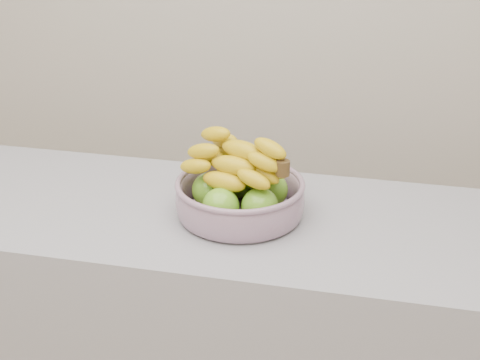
{
  "coord_description": "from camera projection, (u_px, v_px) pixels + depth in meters",
  "views": [
    {
      "loc": [
        0.5,
        -0.87,
        1.71
      ],
      "look_at": [
        0.16,
        0.62,
        1.0
      ],
      "focal_mm": 50.0,
      "sensor_mm": 36.0,
      "label": 1
    }
  ],
  "objects": [
    {
      "name": "fruit_bowl",
      "position": [
        240.0,
        192.0,
        1.7
      ],
      "size": [
        0.33,
        0.33,
        0.21
      ],
      "rotation": [
        0.0,
        0.0,
        -0.4
      ],
      "color": "#9FA7BF",
      "rests_on": "counter"
    },
    {
      "name": "counter",
      "position": [
        185.0,
        345.0,
        1.95
      ],
      "size": [
        2.0,
        0.6,
        0.9
      ],
      "primitive_type": "cube",
      "color": "gray",
      "rests_on": "ground"
    }
  ]
}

